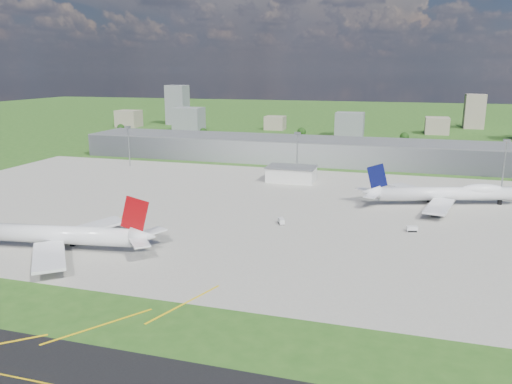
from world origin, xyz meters
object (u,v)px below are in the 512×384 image
(tug_yellow, at_px, (121,219))
(van_white_far, at_px, (412,229))
(airliner_red_twin, at_px, (55,235))
(airliner_blue_quad, at_px, (447,194))
(van_white_near, at_px, (281,221))

(tug_yellow, distance_m, van_white_far, 116.15)
(airliner_red_twin, xyz_separation_m, van_white_far, (118.24, 55.54, -4.32))
(airliner_blue_quad, distance_m, van_white_far, 47.99)
(airliner_red_twin, distance_m, airliner_blue_quad, 167.40)
(tug_yellow, distance_m, van_white_near, 65.62)
(airliner_blue_quad, relative_size, van_white_near, 14.89)
(airliner_blue_quad, bearing_deg, airliner_red_twin, -160.25)
(tug_yellow, bearing_deg, airliner_blue_quad, -8.60)
(van_white_far, bearing_deg, tug_yellow, 174.46)
(airliner_blue_quad, height_order, van_white_near, airliner_blue_quad)
(airliner_blue_quad, relative_size, van_white_far, 16.39)
(tug_yellow, bearing_deg, van_white_far, -25.40)
(tug_yellow, relative_size, van_white_far, 0.92)
(airliner_blue_quad, distance_m, tug_yellow, 145.29)
(airliner_red_twin, height_order, tug_yellow, airliner_red_twin)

